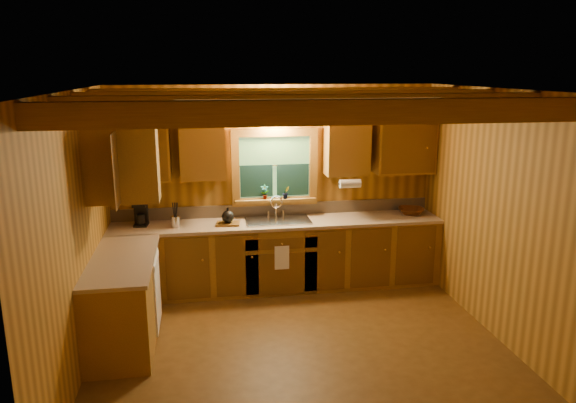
{
  "coord_description": "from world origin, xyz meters",
  "views": [
    {
      "loc": [
        -0.95,
        -4.97,
        2.79
      ],
      "look_at": [
        0.0,
        0.8,
        1.35
      ],
      "focal_mm": 33.67,
      "sensor_mm": 36.0,
      "label": 1
    }
  ],
  "objects_px": {
    "wicker_basket": "(411,211)",
    "sink": "(278,224)",
    "cutting_board": "(228,224)",
    "coffee_maker": "(141,214)"
  },
  "relations": [
    {
      "from": "wicker_basket",
      "to": "sink",
      "type": "bearing_deg",
      "value": -178.84
    },
    {
      "from": "sink",
      "to": "coffee_maker",
      "type": "height_order",
      "value": "sink"
    },
    {
      "from": "sink",
      "to": "wicker_basket",
      "type": "distance_m",
      "value": 1.81
    },
    {
      "from": "sink",
      "to": "coffee_maker",
      "type": "bearing_deg",
      "value": 177.0
    },
    {
      "from": "sink",
      "to": "wicker_basket",
      "type": "relative_size",
      "value": 2.44
    },
    {
      "from": "coffee_maker",
      "to": "cutting_board",
      "type": "xyz_separation_m",
      "value": [
        1.06,
        -0.16,
        -0.13
      ]
    },
    {
      "from": "sink",
      "to": "cutting_board",
      "type": "distance_m",
      "value": 0.64
    },
    {
      "from": "cutting_board",
      "to": "wicker_basket",
      "type": "xyz_separation_m",
      "value": [
        2.44,
        0.11,
        0.03
      ]
    },
    {
      "from": "cutting_board",
      "to": "wicker_basket",
      "type": "height_order",
      "value": "wicker_basket"
    },
    {
      "from": "wicker_basket",
      "to": "cutting_board",
      "type": "bearing_deg",
      "value": -177.48
    }
  ]
}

